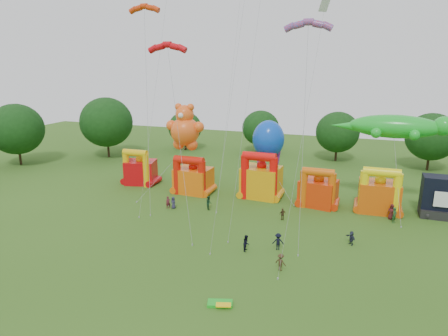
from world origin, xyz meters
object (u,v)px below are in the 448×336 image
(spectator_0, at_px, (173,203))
(bouncy_castle_0, at_px, (140,170))
(teddy_bear_kite, at_px, (169,159))
(spectator_4, at_px, (283,214))
(octopus_kite, at_px, (273,160))
(gecko_kite, at_px, (396,148))
(bouncy_castle_2, at_px, (261,180))

(spectator_0, bearing_deg, bouncy_castle_0, 155.91)
(teddy_bear_kite, bearing_deg, spectator_4, -13.72)
(spectator_0, bearing_deg, octopus_kite, 56.03)
(bouncy_castle_0, bearing_deg, gecko_kite, 0.59)
(teddy_bear_kite, height_order, gecko_kite, teddy_bear_kite)
(spectator_0, bearing_deg, spectator_4, 19.06)
(octopus_kite, bearing_deg, spectator_0, -139.86)
(bouncy_castle_0, distance_m, bouncy_castle_2, 19.68)
(bouncy_castle_0, height_order, gecko_kite, gecko_kite)
(teddy_bear_kite, xyz_separation_m, spectator_0, (2.94, -5.05, -4.54))
(octopus_kite, xyz_separation_m, spectator_0, (-11.25, -9.49, -4.52))
(bouncy_castle_2, xyz_separation_m, teddy_bear_kite, (-12.72, -3.23, 2.75))
(spectator_0, relative_size, spectator_4, 1.06)
(bouncy_castle_0, distance_m, spectator_4, 25.53)
(bouncy_castle_0, distance_m, octopus_kite, 21.41)
(teddy_bear_kite, xyz_separation_m, gecko_kite, (29.92, 3.63, 2.96))
(bouncy_castle_0, xyz_separation_m, octopus_kite, (21.15, 1.18, 3.12))
(bouncy_castle_2, height_order, spectator_0, bouncy_castle_2)
(teddy_bear_kite, bearing_deg, octopus_kite, 17.36)
(gecko_kite, height_order, spectator_4, gecko_kite)
(teddy_bear_kite, bearing_deg, bouncy_castle_0, 154.94)
(bouncy_castle_2, distance_m, gecko_kite, 18.13)
(bouncy_castle_0, height_order, teddy_bear_kite, teddy_bear_kite)
(bouncy_castle_2, distance_m, teddy_bear_kite, 13.41)
(spectator_4, bearing_deg, spectator_0, -31.87)
(bouncy_castle_0, distance_m, gecko_kite, 37.38)
(teddy_bear_kite, distance_m, gecko_kite, 30.29)
(teddy_bear_kite, height_order, spectator_0, teddy_bear_kite)
(gecko_kite, distance_m, spectator_0, 29.32)
(bouncy_castle_0, height_order, spectator_0, bouncy_castle_0)
(gecko_kite, bearing_deg, teddy_bear_kite, -173.08)
(bouncy_castle_2, distance_m, octopus_kite, 3.34)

